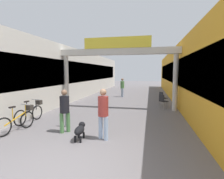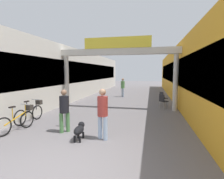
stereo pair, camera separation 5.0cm
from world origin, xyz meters
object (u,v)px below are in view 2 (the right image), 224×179
at_px(pedestrian_companion, 64,108).
at_px(pedestrian_carrying_crate, 123,86).
at_px(cafe_chair_black_farther, 163,97).
at_px(pedestrian_with_dog, 103,111).
at_px(bollard_post_metal, 66,115).
at_px(dog_on_leash, 79,130).
at_px(bicycle_black_second, 31,112).
at_px(cafe_chair_black_nearer, 163,100).
at_px(bicycle_orange_nearest, 18,120).

bearing_deg(pedestrian_companion, pedestrian_carrying_crate, 86.35).
height_order(pedestrian_companion, cafe_chair_black_farther, pedestrian_companion).
height_order(pedestrian_with_dog, bollard_post_metal, pedestrian_with_dog).
xyz_separation_m(dog_on_leash, bollard_post_metal, (-1.09, 1.14, 0.16)).
bearing_deg(bicycle_black_second, bollard_post_metal, -9.65).
relative_size(pedestrian_carrying_crate, dog_on_leash, 2.25).
height_order(dog_on_leash, bicycle_black_second, bicycle_black_second).
relative_size(pedestrian_companion, cafe_chair_black_nearer, 1.78).
bearing_deg(bicycle_black_second, cafe_chair_black_nearer, 34.49).
height_order(pedestrian_with_dog, bicycle_black_second, pedestrian_with_dog).
bearing_deg(dog_on_leash, cafe_chair_black_nearer, 61.65).
bearing_deg(dog_on_leash, bicycle_orange_nearest, 173.60).
bearing_deg(cafe_chair_black_nearer, pedestrian_with_dog, -112.79).
height_order(pedestrian_with_dog, bicycle_orange_nearest, pedestrian_with_dog).
height_order(pedestrian_with_dog, dog_on_leash, pedestrian_with_dog).
bearing_deg(bollard_post_metal, pedestrian_companion, -65.33).
height_order(bicycle_black_second, cafe_chair_black_farther, bicycle_black_second).
bearing_deg(bicycle_orange_nearest, pedestrian_companion, 7.82).
xyz_separation_m(pedestrian_companion, pedestrian_carrying_crate, (0.61, 9.58, 0.05)).
distance_m(bicycle_orange_nearest, bicycle_black_second, 1.21).
bearing_deg(bicycle_orange_nearest, pedestrian_carrying_crate, 76.37).
bearing_deg(cafe_chair_black_nearer, bollard_post_metal, -132.92).
xyz_separation_m(pedestrian_with_dog, pedestrian_carrying_crate, (-0.94, 9.92, -0.01)).
xyz_separation_m(bicycle_orange_nearest, bicycle_black_second, (-0.35, 1.16, 0.00)).
relative_size(pedestrian_companion, pedestrian_carrying_crate, 0.95).
xyz_separation_m(pedestrian_with_dog, pedestrian_companion, (-1.55, 0.34, -0.06)).
distance_m(dog_on_leash, bicycle_orange_nearest, 2.60).
relative_size(pedestrian_companion, bollard_post_metal, 1.63).
xyz_separation_m(pedestrian_companion, bicycle_black_second, (-2.12, 0.92, -0.46)).
xyz_separation_m(pedestrian_carrying_crate, bicycle_orange_nearest, (-2.38, -9.83, -0.52)).
xyz_separation_m(pedestrian_carrying_crate, bollard_post_metal, (-0.89, -8.98, -0.46)).
relative_size(pedestrian_with_dog, pedestrian_companion, 1.06).
bearing_deg(pedestrian_with_dog, bicycle_black_second, 161.07).
bearing_deg(bicycle_orange_nearest, bicycle_black_second, 106.59).
distance_m(bicycle_black_second, bollard_post_metal, 1.87).
relative_size(pedestrian_with_dog, pedestrian_carrying_crate, 1.01).
xyz_separation_m(bicycle_black_second, bollard_post_metal, (1.84, -0.31, 0.06)).
bearing_deg(cafe_chair_black_farther, cafe_chair_black_nearer, -92.98).
xyz_separation_m(pedestrian_carrying_crate, bicycle_black_second, (-2.73, -8.66, -0.52)).
bearing_deg(bollard_post_metal, cafe_chair_black_nearer, 47.08).
xyz_separation_m(bicycle_black_second, cafe_chair_black_nearer, (5.90, 4.05, 0.10)).
height_order(bicycle_black_second, bollard_post_metal, bicycle_black_second).
height_order(pedestrian_companion, bicycle_black_second, pedestrian_companion).
distance_m(pedestrian_carrying_crate, cafe_chair_black_farther, 4.62).
bearing_deg(pedestrian_companion, bicycle_orange_nearest, -172.18).
xyz_separation_m(bollard_post_metal, cafe_chair_black_nearer, (4.06, 4.36, 0.05)).
relative_size(bicycle_orange_nearest, bollard_post_metal, 1.73).
bearing_deg(bicycle_orange_nearest, pedestrian_with_dog, -1.62).
height_order(pedestrian_with_dog, pedestrian_companion, pedestrian_with_dog).
height_order(cafe_chair_black_nearer, cafe_chair_black_farther, same).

